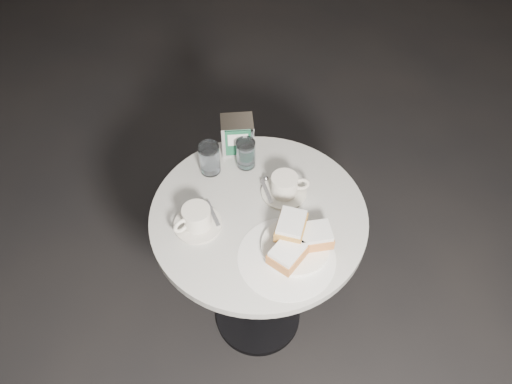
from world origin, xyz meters
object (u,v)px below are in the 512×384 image
object	(u,v)px
coffee_cup_left	(197,219)
water_glass_right	(246,154)
coffee_cup_right	(285,187)
napkin_dispenser	(237,135)
water_glass_left	(210,159)
beignet_plate	(297,241)
cafe_table	(258,247)

from	to	relation	value
coffee_cup_left	water_glass_right	world-z (taller)	water_glass_right
coffee_cup_right	napkin_dispenser	xyz separation A→B (m)	(-0.06, 0.26, 0.03)
coffee_cup_left	napkin_dispenser	size ratio (longest dim) A/B	1.36
coffee_cup_right	napkin_dispenser	size ratio (longest dim) A/B	1.47
napkin_dispenser	water_glass_left	bearing A→B (deg)	-135.41
beignet_plate	coffee_cup_right	world-z (taller)	beignet_plate
cafe_table	napkin_dispenser	distance (m)	0.40
water_glass_right	beignet_plate	bearing A→B (deg)	-90.29
cafe_table	beignet_plate	distance (m)	0.29
coffee_cup_right	water_glass_left	bearing A→B (deg)	155.51
cafe_table	napkin_dispenser	size ratio (longest dim) A/B	5.58
cafe_table	water_glass_right	world-z (taller)	water_glass_right
water_glass_left	napkin_dispenser	xyz separation A→B (m)	(0.13, 0.06, 0.01)
coffee_cup_right	water_glass_left	world-z (taller)	water_glass_left
beignet_plate	napkin_dispenser	world-z (taller)	napkin_dispenser
cafe_table	coffee_cup_left	size ratio (longest dim) A/B	4.10
coffee_cup_left	coffee_cup_right	xyz separation A→B (m)	(0.31, 0.00, -0.00)
water_glass_left	beignet_plate	bearing A→B (deg)	-73.58
beignet_plate	coffee_cup_left	world-z (taller)	beignet_plate
water_glass_left	napkin_dispenser	size ratio (longest dim) A/B	0.85
beignet_plate	coffee_cup_right	distance (m)	0.22
water_glass_left	coffee_cup_right	bearing A→B (deg)	-47.25
coffee_cup_left	coffee_cup_right	distance (m)	0.31
beignet_plate	water_glass_right	distance (m)	0.38
coffee_cup_right	napkin_dispenser	bearing A→B (deg)	125.19
water_glass_right	water_glass_left	bearing A→B (deg)	167.62
coffee_cup_left	water_glass_right	bearing A→B (deg)	22.28
cafe_table	beignet_plate	bearing A→B (deg)	-73.89
beignet_plate	water_glass_left	xyz separation A→B (m)	(-0.12, 0.41, 0.02)
coffee_cup_left	napkin_dispenser	world-z (taller)	napkin_dispenser
beignet_plate	water_glass_right	world-z (taller)	water_glass_right
beignet_plate	coffee_cup_left	bearing A→B (deg)	139.94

